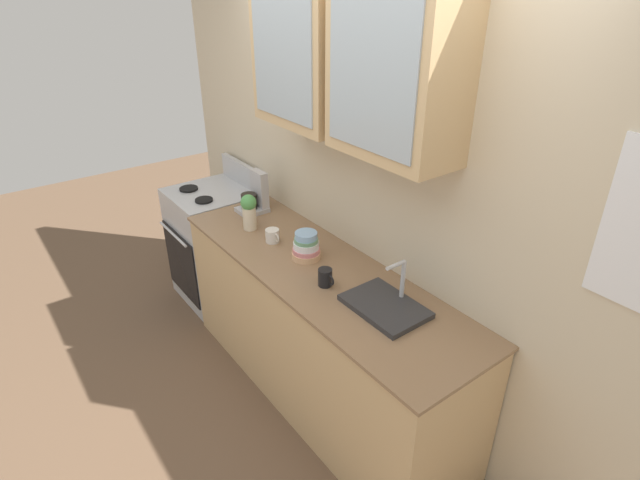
{
  "coord_description": "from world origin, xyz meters",
  "views": [
    {
      "loc": [
        1.99,
        -1.47,
        2.46
      ],
      "look_at": [
        0.01,
        0.0,
        1.13
      ],
      "focal_mm": 28.28,
      "sensor_mm": 36.0,
      "label": 1
    }
  ],
  "objects_px": {
    "bowl_stack": "(306,247)",
    "cup_near_bowls": "(273,236)",
    "vase": "(249,211)",
    "cup_near_sink": "(325,277)",
    "coffee_maker": "(255,197)",
    "sink_faucet": "(386,305)",
    "stove_range": "(216,244)"
  },
  "relations": [
    {
      "from": "cup_near_sink",
      "to": "stove_range",
      "type": "bearing_deg",
      "value": 177.35
    },
    {
      "from": "cup_near_bowls",
      "to": "coffee_maker",
      "type": "relative_size",
      "value": 0.42
    },
    {
      "from": "sink_faucet",
      "to": "cup_near_bowls",
      "type": "distance_m",
      "value": 0.95
    },
    {
      "from": "bowl_stack",
      "to": "coffee_maker",
      "type": "relative_size",
      "value": 0.6
    },
    {
      "from": "bowl_stack",
      "to": "coffee_maker",
      "type": "xyz_separation_m",
      "value": [
        -0.76,
        0.1,
        0.03
      ]
    },
    {
      "from": "coffee_maker",
      "to": "cup_near_sink",
      "type": "bearing_deg",
      "value": -9.86
    },
    {
      "from": "sink_faucet",
      "to": "vase",
      "type": "distance_m",
      "value": 1.21
    },
    {
      "from": "cup_near_sink",
      "to": "cup_near_bowls",
      "type": "bearing_deg",
      "value": 176.67
    },
    {
      "from": "vase",
      "to": "coffee_maker",
      "type": "distance_m",
      "value": 0.29
    },
    {
      "from": "sink_faucet",
      "to": "vase",
      "type": "xyz_separation_m",
      "value": [
        -1.2,
        -0.1,
        0.11
      ]
    },
    {
      "from": "stove_range",
      "to": "cup_near_sink",
      "type": "distance_m",
      "value": 1.66
    },
    {
      "from": "bowl_stack",
      "to": "cup_near_bowls",
      "type": "distance_m",
      "value": 0.3
    },
    {
      "from": "cup_near_sink",
      "to": "coffee_maker",
      "type": "distance_m",
      "value": 1.09
    },
    {
      "from": "sink_faucet",
      "to": "vase",
      "type": "bearing_deg",
      "value": -175.0
    },
    {
      "from": "bowl_stack",
      "to": "sink_faucet",
      "type": "bearing_deg",
      "value": 2.28
    },
    {
      "from": "bowl_stack",
      "to": "cup_near_sink",
      "type": "height_order",
      "value": "bowl_stack"
    },
    {
      "from": "vase",
      "to": "cup_near_sink",
      "type": "xyz_separation_m",
      "value": [
        0.84,
        -0.01,
        -0.08
      ]
    },
    {
      "from": "cup_near_sink",
      "to": "vase",
      "type": "bearing_deg",
      "value": 179.24
    },
    {
      "from": "sink_faucet",
      "to": "coffee_maker",
      "type": "xyz_separation_m",
      "value": [
        -1.42,
        0.07,
        0.09
      ]
    },
    {
      "from": "bowl_stack",
      "to": "cup_near_bowls",
      "type": "bearing_deg",
      "value": -169.34
    },
    {
      "from": "cup_near_bowls",
      "to": "cup_near_sink",
      "type": "bearing_deg",
      "value": -3.33
    },
    {
      "from": "bowl_stack",
      "to": "vase",
      "type": "height_order",
      "value": "vase"
    },
    {
      "from": "bowl_stack",
      "to": "coffee_maker",
      "type": "bearing_deg",
      "value": 172.81
    },
    {
      "from": "vase",
      "to": "sink_faucet",
      "type": "bearing_deg",
      "value": 5.0
    },
    {
      "from": "stove_range",
      "to": "bowl_stack",
      "type": "relative_size",
      "value": 6.42
    },
    {
      "from": "bowl_stack",
      "to": "cup_near_bowls",
      "type": "height_order",
      "value": "bowl_stack"
    },
    {
      "from": "sink_faucet",
      "to": "vase",
      "type": "height_order",
      "value": "sink_faucet"
    },
    {
      "from": "vase",
      "to": "cup_near_sink",
      "type": "height_order",
      "value": "vase"
    },
    {
      "from": "coffee_maker",
      "to": "cup_near_bowls",
      "type": "bearing_deg",
      "value": -17.78
    },
    {
      "from": "cup_near_sink",
      "to": "bowl_stack",
      "type": "bearing_deg",
      "value": 163.71
    },
    {
      "from": "stove_range",
      "to": "cup_near_sink",
      "type": "bearing_deg",
      "value": -2.65
    },
    {
      "from": "stove_range",
      "to": "bowl_stack",
      "type": "distance_m",
      "value": 1.38
    }
  ]
}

